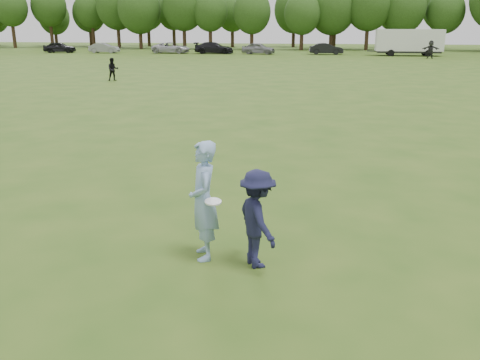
{
  "coord_description": "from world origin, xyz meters",
  "views": [
    {
      "loc": [
        1.9,
        -8.02,
        3.76
      ],
      "look_at": [
        0.52,
        0.53,
        1.1
      ],
      "focal_mm": 38.0,
      "sensor_mm": 36.0,
      "label": 1
    }
  ],
  "objects_px": {
    "player_far_d": "(431,49)",
    "car_b": "(104,48)",
    "car_e": "(259,48)",
    "car_f": "(326,49)",
    "defender": "(258,219)",
    "car_d": "(214,48)",
    "car_a": "(60,47)",
    "car_c": "(171,48)",
    "cargo_trailer": "(409,41)",
    "player_far_a": "(113,69)",
    "thrower": "(203,201)"
  },
  "relations": [
    {
      "from": "car_b",
      "to": "car_c",
      "type": "bearing_deg",
      "value": -87.49
    },
    {
      "from": "defender",
      "to": "car_d",
      "type": "distance_m",
      "value": 62.73
    },
    {
      "from": "player_far_a",
      "to": "car_f",
      "type": "xyz_separation_m",
      "value": [
        14.67,
        35.08,
        -0.06
      ]
    },
    {
      "from": "defender",
      "to": "car_b",
      "type": "relative_size",
      "value": 0.4
    },
    {
      "from": "car_b",
      "to": "cargo_trailer",
      "type": "bearing_deg",
      "value": -92.92
    },
    {
      "from": "car_b",
      "to": "car_e",
      "type": "xyz_separation_m",
      "value": [
        21.27,
        0.56,
        0.07
      ]
    },
    {
      "from": "car_f",
      "to": "cargo_trailer",
      "type": "xyz_separation_m",
      "value": [
        10.1,
        -1.39,
        1.06
      ]
    },
    {
      "from": "car_c",
      "to": "cargo_trailer",
      "type": "height_order",
      "value": "cargo_trailer"
    },
    {
      "from": "car_c",
      "to": "car_d",
      "type": "relative_size",
      "value": 0.99
    },
    {
      "from": "player_far_d",
      "to": "car_f",
      "type": "xyz_separation_m",
      "value": [
        -11.84,
        6.26,
        -0.3
      ]
    },
    {
      "from": "player_far_d",
      "to": "car_e",
      "type": "distance_m",
      "value": 21.4
    },
    {
      "from": "car_e",
      "to": "car_f",
      "type": "xyz_separation_m",
      "value": [
        8.81,
        0.65,
        -0.02
      ]
    },
    {
      "from": "car_e",
      "to": "car_a",
      "type": "bearing_deg",
      "value": 99.63
    },
    {
      "from": "thrower",
      "to": "car_a",
      "type": "height_order",
      "value": "thrower"
    },
    {
      "from": "thrower",
      "to": "cargo_trailer",
      "type": "relative_size",
      "value": 0.22
    },
    {
      "from": "player_far_d",
      "to": "car_f",
      "type": "bearing_deg",
      "value": 163.34
    },
    {
      "from": "player_far_a",
      "to": "car_f",
      "type": "distance_m",
      "value": 38.03
    },
    {
      "from": "player_far_a",
      "to": "cargo_trailer",
      "type": "height_order",
      "value": "cargo_trailer"
    },
    {
      "from": "thrower",
      "to": "player_far_d",
      "type": "relative_size",
      "value": 0.98
    },
    {
      "from": "defender",
      "to": "cargo_trailer",
      "type": "bearing_deg",
      "value": -42.0
    },
    {
      "from": "player_far_a",
      "to": "car_a",
      "type": "distance_m",
      "value": 40.07
    },
    {
      "from": "car_b",
      "to": "car_e",
      "type": "distance_m",
      "value": 21.28
    },
    {
      "from": "car_a",
      "to": "car_f",
      "type": "relative_size",
      "value": 0.99
    },
    {
      "from": "cargo_trailer",
      "to": "defender",
      "type": "bearing_deg",
      "value": -100.58
    },
    {
      "from": "player_far_d",
      "to": "car_c",
      "type": "xyz_separation_m",
      "value": [
        -32.68,
        5.89,
        -0.3
      ]
    },
    {
      "from": "defender",
      "to": "car_a",
      "type": "height_order",
      "value": "defender"
    },
    {
      "from": "defender",
      "to": "car_d",
      "type": "height_order",
      "value": "defender"
    },
    {
      "from": "thrower",
      "to": "car_e",
      "type": "xyz_separation_m",
      "value": [
        -6.74,
        60.85,
        -0.26
      ]
    },
    {
      "from": "car_d",
      "to": "car_c",
      "type": "bearing_deg",
      "value": 87.58
    },
    {
      "from": "car_b",
      "to": "defender",
      "type": "bearing_deg",
      "value": -157.1
    },
    {
      "from": "defender",
      "to": "player_far_a",
      "type": "xyz_separation_m",
      "value": [
        -13.52,
        26.59,
        -0.03
      ]
    },
    {
      "from": "thrower",
      "to": "defender",
      "type": "relative_size",
      "value": 1.24
    },
    {
      "from": "thrower",
      "to": "car_c",
      "type": "bearing_deg",
      "value": 177.09
    },
    {
      "from": "car_a",
      "to": "car_e",
      "type": "relative_size",
      "value": 0.99
    },
    {
      "from": "car_c",
      "to": "car_e",
      "type": "distance_m",
      "value": 12.03
    },
    {
      "from": "defender",
      "to": "car_b",
      "type": "distance_m",
      "value": 67.02
    },
    {
      "from": "car_e",
      "to": "cargo_trailer",
      "type": "relative_size",
      "value": 0.48
    },
    {
      "from": "car_d",
      "to": "cargo_trailer",
      "type": "bearing_deg",
      "value": -93.87
    },
    {
      "from": "player_far_a",
      "to": "car_c",
      "type": "relative_size",
      "value": 0.3
    },
    {
      "from": "car_c",
      "to": "player_far_a",
      "type": "bearing_deg",
      "value": -168.06
    },
    {
      "from": "defender",
      "to": "car_b",
      "type": "height_order",
      "value": "defender"
    },
    {
      "from": "defender",
      "to": "car_f",
      "type": "distance_m",
      "value": 61.68
    },
    {
      "from": "car_b",
      "to": "car_a",
      "type": "bearing_deg",
      "value": 89.57
    },
    {
      "from": "thrower",
      "to": "car_e",
      "type": "relative_size",
      "value": 0.46
    },
    {
      "from": "player_far_d",
      "to": "car_c",
      "type": "bearing_deg",
      "value": -178.99
    },
    {
      "from": "player_far_d",
      "to": "car_b",
      "type": "relative_size",
      "value": 0.5
    },
    {
      "from": "car_c",
      "to": "cargo_trailer",
      "type": "distance_m",
      "value": 30.97
    },
    {
      "from": "thrower",
      "to": "car_e",
      "type": "height_order",
      "value": "thrower"
    },
    {
      "from": "car_a",
      "to": "car_e",
      "type": "bearing_deg",
      "value": -95.54
    },
    {
      "from": "car_a",
      "to": "car_b",
      "type": "height_order",
      "value": "car_a"
    }
  ]
}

